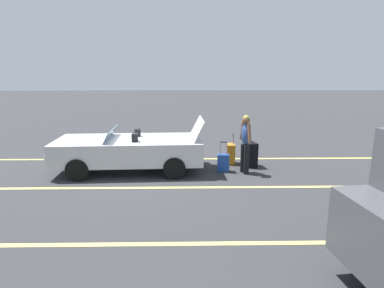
{
  "coord_description": "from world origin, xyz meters",
  "views": [
    {
      "loc": [
        -1.63,
        9.12,
        2.83
      ],
      "look_at": [
        -1.8,
        -0.15,
        0.75
      ],
      "focal_mm": 30.5,
      "sensor_mm": 36.0,
      "label": 1
    }
  ],
  "objects_px": {
    "suitcase_medium_bright": "(231,154)",
    "traveler_person": "(245,141)",
    "suitcase_large_black": "(251,154)",
    "suitcase_small_carryon": "(223,163)",
    "convertible_car": "(123,151)"
  },
  "relations": [
    {
      "from": "suitcase_small_carryon",
      "to": "traveler_person",
      "type": "distance_m",
      "value": 0.91
    },
    {
      "from": "suitcase_large_black",
      "to": "convertible_car",
      "type": "bearing_deg",
      "value": 174.88
    },
    {
      "from": "suitcase_large_black",
      "to": "traveler_person",
      "type": "bearing_deg",
      "value": -125.61
    },
    {
      "from": "suitcase_large_black",
      "to": "suitcase_small_carryon",
      "type": "height_order",
      "value": "suitcase_large_black"
    },
    {
      "from": "suitcase_medium_bright",
      "to": "traveler_person",
      "type": "relative_size",
      "value": 0.56
    },
    {
      "from": "traveler_person",
      "to": "convertible_car",
      "type": "bearing_deg",
      "value": -22.15
    },
    {
      "from": "suitcase_large_black",
      "to": "traveler_person",
      "type": "relative_size",
      "value": 0.58
    },
    {
      "from": "suitcase_large_black",
      "to": "suitcase_small_carryon",
      "type": "bearing_deg",
      "value": -161.45
    },
    {
      "from": "suitcase_medium_bright",
      "to": "suitcase_small_carryon",
      "type": "bearing_deg",
      "value": 70.66
    },
    {
      "from": "convertible_car",
      "to": "suitcase_medium_bright",
      "type": "height_order",
      "value": "convertible_car"
    },
    {
      "from": "suitcase_small_carryon",
      "to": "traveler_person",
      "type": "bearing_deg",
      "value": -99.0
    },
    {
      "from": "convertible_car",
      "to": "suitcase_large_black",
      "type": "bearing_deg",
      "value": -176.68
    },
    {
      "from": "convertible_car",
      "to": "suitcase_small_carryon",
      "type": "distance_m",
      "value": 2.91
    },
    {
      "from": "suitcase_large_black",
      "to": "suitcase_small_carryon",
      "type": "relative_size",
      "value": 1.08
    },
    {
      "from": "convertible_car",
      "to": "traveler_person",
      "type": "distance_m",
      "value": 3.5
    }
  ]
}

